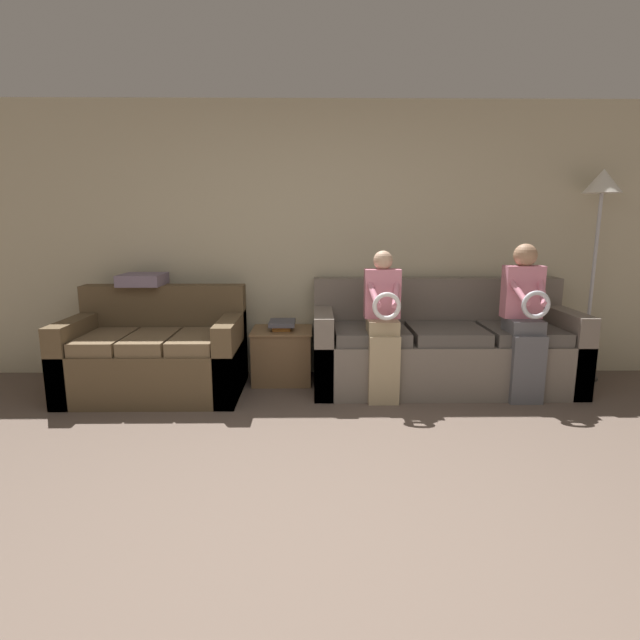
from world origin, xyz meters
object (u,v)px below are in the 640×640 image
at_px(child_right_seated, 525,315).
at_px(throw_pillow, 143,280).
at_px(side_shelf, 282,354).
at_px(child_left_seated, 383,320).
at_px(book_stack, 282,324).
at_px(couch_side, 157,356).
at_px(floor_lamp, 601,202).
at_px(couch_main, 441,348).

xyz_separation_m(child_right_seated, throw_pillow, (-3.27, 0.49, 0.24)).
bearing_deg(throw_pillow, side_shelf, 0.27).
height_order(child_left_seated, book_stack, child_left_seated).
xyz_separation_m(couch_side, child_left_seated, (1.92, -0.20, 0.35)).
bearing_deg(floor_lamp, child_left_seated, -165.11).
xyz_separation_m(child_left_seated, side_shelf, (-0.86, 0.50, -0.42)).
bearing_deg(book_stack, throw_pillow, -179.70).
xyz_separation_m(child_right_seated, book_stack, (-2.02, 0.49, -0.18)).
relative_size(child_left_seated, throw_pillow, 3.31).
height_order(couch_main, child_left_seated, child_left_seated).
xyz_separation_m(child_right_seated, side_shelf, (-2.03, 0.49, -0.46)).
bearing_deg(couch_side, book_stack, 15.95).
distance_m(child_right_seated, side_shelf, 2.14).
bearing_deg(child_left_seated, floor_lamp, 14.89).
xyz_separation_m(child_left_seated, throw_pillow, (-2.11, 0.49, 0.28)).
height_order(couch_main, couch_side, couch_main).
distance_m(couch_side, child_left_seated, 1.97).
relative_size(couch_side, side_shelf, 2.64).
distance_m(couch_main, child_left_seated, 0.76).
height_order(couch_side, side_shelf, couch_side).
bearing_deg(child_left_seated, side_shelf, 149.88).
relative_size(child_left_seated, floor_lamp, 0.64).
xyz_separation_m(couch_main, throw_pillow, (-2.69, 0.14, 0.61)).
distance_m(couch_side, child_right_seated, 3.12).
xyz_separation_m(floor_lamp, throw_pillow, (-4.09, -0.03, -0.69)).
bearing_deg(couch_side, floor_lamp, 4.86).
relative_size(child_left_seated, child_right_seated, 0.96).
bearing_deg(couch_side, throw_pillow, 121.17).
relative_size(book_stack, floor_lamp, 0.15).
relative_size(side_shelf, floor_lamp, 0.29).
bearing_deg(child_right_seated, couch_main, 149.33).
relative_size(couch_side, child_right_seated, 1.13).
distance_m(child_right_seated, throw_pillow, 3.32).
height_order(child_right_seated, book_stack, child_right_seated).
bearing_deg(couch_main, book_stack, 174.14).
bearing_deg(floor_lamp, child_right_seated, -147.59).
relative_size(book_stack, throw_pillow, 0.79).
bearing_deg(side_shelf, couch_side, -164.03).
height_order(child_right_seated, floor_lamp, floor_lamp).
xyz_separation_m(child_left_seated, floor_lamp, (1.99, 0.53, 0.96)).
bearing_deg(child_right_seated, throw_pillow, 171.53).
xyz_separation_m(book_stack, throw_pillow, (-1.25, -0.01, 0.42)).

